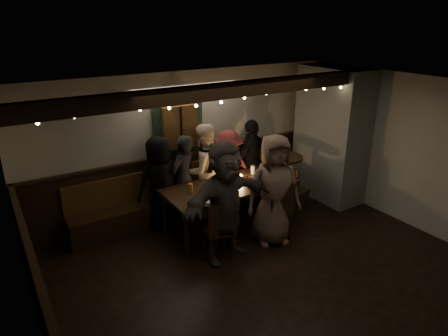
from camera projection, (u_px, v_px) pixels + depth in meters
room at (269, 161)px, 7.06m from camera, size 6.02×5.01×2.62m
dining_table at (230, 189)px, 6.75m from camera, size 2.26×0.97×0.98m
chair_near_left at (221, 227)px, 5.93m from camera, size 0.52×0.52×0.96m
chair_near_right at (278, 208)px, 6.45m from camera, size 0.48×0.48×1.00m
chair_end at (292, 187)px, 7.35m from camera, size 0.48×0.48×0.95m
high_top at (284, 176)px, 7.48m from camera, size 0.66×0.66×1.06m
person_a at (160, 183)px, 6.80m from camera, size 0.83×0.56×1.63m
person_b at (184, 180)px, 6.96m from camera, size 0.69×0.59×1.60m
person_c at (203, 170)px, 7.20m from camera, size 0.85×0.66×1.73m
person_d at (228, 170)px, 7.48m from camera, size 1.04×0.66×1.54m
person_e at (252, 161)px, 7.77m from camera, size 1.05×0.70×1.66m
person_f at (225, 202)px, 5.85m from camera, size 1.79×0.82×1.86m
person_g at (273, 190)px, 6.28m from camera, size 1.02×0.82×1.82m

